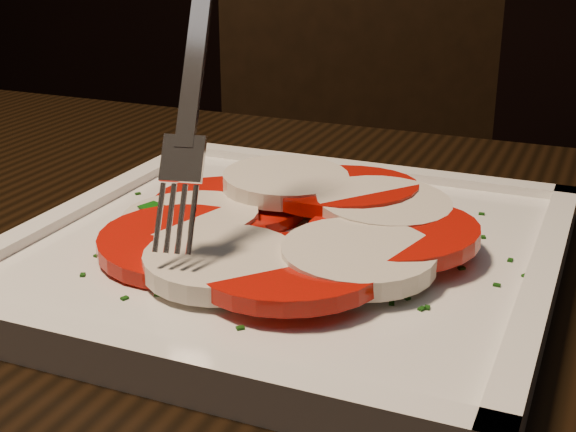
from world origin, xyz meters
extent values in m
cube|color=black|center=(0.15, -0.08, 0.73)|extent=(1.25, 0.87, 0.04)
cube|color=black|center=(0.01, 0.63, 0.45)|extent=(0.53, 0.53, 0.04)
cube|color=black|center=(-0.05, 0.81, 0.70)|extent=(0.41, 0.18, 0.46)
cylinder|color=black|center=(-0.22, 0.74, 0.21)|extent=(0.04, 0.04, 0.41)
cylinder|color=black|center=(0.12, 0.86, 0.21)|extent=(0.04, 0.04, 0.41)
cube|color=white|center=(0.11, 0.00, 0.76)|extent=(0.30, 0.30, 0.01)
cylinder|color=#BF0A04|center=(0.07, 0.04, 0.77)|extent=(0.09, 0.09, 0.01)
cylinder|color=silver|center=(0.06, 0.00, 0.77)|extent=(0.08, 0.08, 0.01)
cylinder|color=#BF0A04|center=(0.07, -0.03, 0.77)|extent=(0.09, 0.09, 0.01)
cylinder|color=silver|center=(0.10, -0.05, 0.77)|extent=(0.08, 0.08, 0.01)
cylinder|color=#BF0A04|center=(0.13, -0.05, 0.77)|extent=(0.09, 0.09, 0.01)
cylinder|color=silver|center=(0.16, -0.03, 0.78)|extent=(0.08, 0.08, 0.01)
cylinder|color=#BF0A04|center=(0.17, 0.01, 0.78)|extent=(0.09, 0.09, 0.01)
cylinder|color=silver|center=(0.16, 0.04, 0.78)|extent=(0.08, 0.08, 0.02)
cylinder|color=#BF0A04|center=(0.13, 0.06, 0.78)|extent=(0.09, 0.09, 0.01)
cylinder|color=silver|center=(0.09, 0.06, 0.78)|extent=(0.08, 0.08, 0.01)
cube|color=#0F500D|center=(0.19, 0.01, 0.78)|extent=(0.03, 0.02, 0.00)
cube|color=#0F500D|center=(0.16, 0.03, 0.78)|extent=(0.03, 0.04, 0.01)
cube|color=#0F500D|center=(0.10, 0.08, 0.78)|extent=(0.02, 0.04, 0.00)
cube|color=#0F500D|center=(0.12, 0.05, 0.78)|extent=(0.01, 0.04, 0.00)
cube|color=#0F500D|center=(0.05, 0.00, 0.78)|extent=(0.04, 0.03, 0.00)
cube|color=#0F500D|center=(0.08, 0.07, 0.78)|extent=(0.04, 0.01, 0.00)
cube|color=#0F500D|center=(0.15, -0.03, 0.78)|extent=(0.01, 0.03, 0.00)
cube|color=#0F500D|center=(0.15, 0.03, 0.78)|extent=(0.03, 0.01, 0.00)
cube|color=#0F500D|center=(0.17, 0.00, 0.78)|extent=(0.03, 0.04, 0.01)
cube|color=#0F390A|center=(0.24, 0.00, 0.77)|extent=(0.00, 0.00, 0.00)
cube|color=#0F390A|center=(0.04, -0.04, 0.77)|extent=(0.00, 0.00, 0.00)
cube|color=#0F390A|center=(0.20, -0.05, 0.77)|extent=(0.00, 0.00, 0.00)
cube|color=#0F390A|center=(0.22, 0.04, 0.77)|extent=(0.00, 0.00, 0.00)
cube|color=#0F390A|center=(0.21, 0.00, 0.77)|extent=(0.00, 0.00, 0.00)
cube|color=#0F390A|center=(0.00, 0.05, 0.77)|extent=(0.00, 0.00, 0.00)
cube|color=#0F390A|center=(0.05, 0.10, 0.77)|extent=(0.00, 0.00, 0.00)
cube|color=#0F390A|center=(0.08, 0.12, 0.77)|extent=(0.00, 0.00, 0.00)
cube|color=#0F390A|center=(0.03, -0.05, 0.77)|extent=(0.00, 0.00, 0.00)
cube|color=#0F390A|center=(0.03, 0.07, 0.77)|extent=(0.00, 0.00, 0.00)
cube|color=#0F390A|center=(0.13, -0.10, 0.77)|extent=(0.00, 0.00, 0.00)
cube|color=#0F390A|center=(0.07, -0.09, 0.77)|extent=(0.00, 0.00, 0.00)
cube|color=#0F390A|center=(0.03, -0.07, 0.77)|extent=(0.00, 0.00, 0.00)
cube|color=#0F390A|center=(0.20, -0.05, 0.77)|extent=(0.00, 0.00, 0.00)
cube|color=#0F390A|center=(0.23, 0.02, 0.77)|extent=(0.00, 0.00, 0.00)
cube|color=#0F390A|center=(0.21, 0.08, 0.77)|extent=(0.00, 0.00, 0.00)
cube|color=#0F390A|center=(0.05, 0.07, 0.77)|extent=(0.00, 0.00, 0.00)
cube|color=#0F390A|center=(0.04, -0.06, 0.77)|extent=(0.00, 0.00, 0.00)
cube|color=#0F390A|center=(0.19, -0.04, 0.77)|extent=(0.00, 0.00, 0.00)
cube|color=#0F390A|center=(0.01, 0.00, 0.77)|extent=(0.00, 0.00, 0.00)
cube|color=#0F390A|center=(0.04, 0.10, 0.77)|extent=(0.00, 0.00, 0.00)
cube|color=#0F390A|center=(0.06, -0.07, 0.77)|extent=(0.00, 0.00, 0.00)
cube|color=#0F390A|center=(0.06, 0.09, 0.77)|extent=(0.00, 0.00, 0.00)
cube|color=#0F390A|center=(0.08, -0.08, 0.77)|extent=(0.00, 0.00, 0.00)
cube|color=#0F390A|center=(0.05, 0.06, 0.77)|extent=(0.00, 0.00, 0.00)
cube|color=#0F390A|center=(0.04, 0.09, 0.77)|extent=(0.00, 0.00, 0.00)
cube|color=#0F390A|center=(0.19, -0.05, 0.77)|extent=(0.00, 0.00, 0.00)
cube|color=#0F390A|center=(0.23, -0.02, 0.77)|extent=(0.00, 0.00, 0.00)
camera|label=1|loc=(0.25, -0.38, 0.94)|focal=50.00mm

